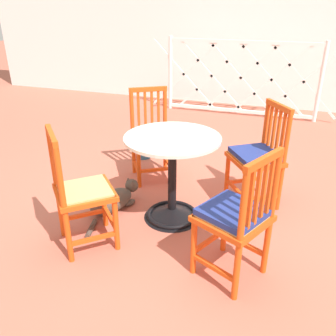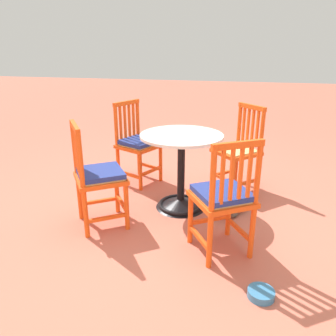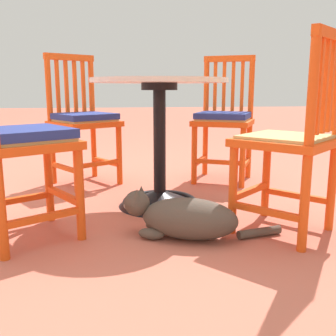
% 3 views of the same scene
% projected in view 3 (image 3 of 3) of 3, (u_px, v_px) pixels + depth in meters
% --- Properties ---
extents(ground_plane, '(24.00, 24.00, 0.00)m').
position_uv_depth(ground_plane, '(155.00, 204.00, 2.32)').
color(ground_plane, '#BC604C').
extents(cafe_table, '(0.76, 0.76, 0.73)m').
position_uv_depth(cafe_table, '(160.00, 158.00, 2.25)').
color(cafe_table, black).
rests_on(cafe_table, ground_plane).
extents(orange_chair_at_corner, '(0.55, 0.55, 0.91)m').
position_uv_depth(orange_chair_at_corner, '(19.00, 142.00, 1.71)').
color(orange_chair_at_corner, '#E04C14').
rests_on(orange_chair_at_corner, ground_plane).
extents(orange_chair_tucked_in, '(0.57, 0.57, 0.91)m').
position_uv_depth(orange_chair_tucked_in, '(292.00, 142.00, 1.79)').
color(orange_chair_tucked_in, '#E04C14').
rests_on(orange_chair_tucked_in, ground_plane).
extents(orange_chair_near_fence, '(0.53, 0.53, 0.91)m').
position_uv_depth(orange_chair_near_fence, '(224.00, 120.00, 2.86)').
color(orange_chair_near_fence, '#E04C14').
rests_on(orange_chair_near_fence, ground_plane).
extents(orange_chair_facing_out, '(0.56, 0.56, 0.91)m').
position_uv_depth(orange_chair_facing_out, '(83.00, 121.00, 2.76)').
color(orange_chair_facing_out, '#E04C14').
rests_on(orange_chair_facing_out, ground_plane).
extents(tabby_cat, '(0.35, 0.74, 0.23)m').
position_uv_depth(tabby_cat, '(182.00, 218.00, 1.79)').
color(tabby_cat, '#4C4238').
rests_on(tabby_cat, ground_plane).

